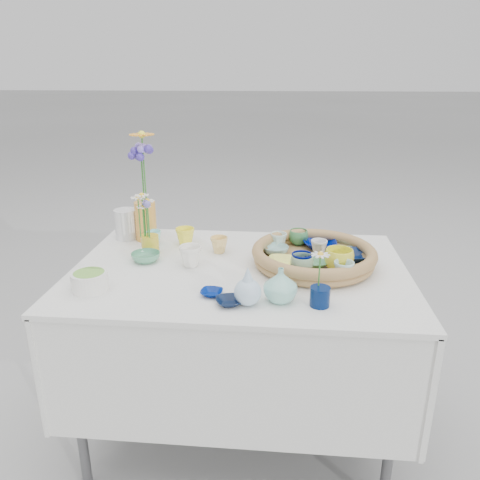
# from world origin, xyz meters

# --- Properties ---
(ground) EXTENTS (80.00, 80.00, 0.00)m
(ground) POSITION_xyz_m (0.00, 0.00, 0.00)
(ground) COLOR #9B9B9B
(display_table) EXTENTS (1.26, 0.86, 0.77)m
(display_table) POSITION_xyz_m (0.00, 0.00, 0.00)
(display_table) COLOR white
(display_table) RESTS_ON ground
(wicker_tray) EXTENTS (0.47, 0.47, 0.08)m
(wicker_tray) POSITION_xyz_m (0.28, 0.05, 0.80)
(wicker_tray) COLOR #9A6A44
(wicker_tray) RESTS_ON display_table
(tray_ceramic_0) EXTENTS (0.15, 0.15, 0.03)m
(tray_ceramic_0) POSITION_xyz_m (0.31, 0.20, 0.80)
(tray_ceramic_0) COLOR #00106F
(tray_ceramic_0) RESTS_ON wicker_tray
(tray_ceramic_1) EXTENTS (0.16, 0.16, 0.03)m
(tray_ceramic_1) POSITION_xyz_m (0.44, 0.08, 0.80)
(tray_ceramic_1) COLOR #051742
(tray_ceramic_1) RESTS_ON wicker_tray
(tray_ceramic_2) EXTENTS (0.13, 0.13, 0.08)m
(tray_ceramic_2) POSITION_xyz_m (0.36, -0.03, 0.82)
(tray_ceramic_2) COLOR yellow
(tray_ceramic_2) RESTS_ON wicker_tray
(tray_ceramic_3) EXTENTS (0.13, 0.13, 0.03)m
(tray_ceramic_3) POSITION_xyz_m (0.27, -0.00, 0.80)
(tray_ceramic_3) COLOR #447F52
(tray_ceramic_3) RESTS_ON wicker_tray
(tray_ceramic_4) EXTENTS (0.09, 0.09, 0.07)m
(tray_ceramic_4) POSITION_xyz_m (0.23, -0.07, 0.82)
(tray_ceramic_4) COLOR gray
(tray_ceramic_4) RESTS_ON wicker_tray
(tray_ceramic_5) EXTENTS (0.11, 0.11, 0.03)m
(tray_ceramic_5) POSITION_xyz_m (0.13, 0.11, 0.80)
(tray_ceramic_5) COLOR #94C4C0
(tray_ceramic_5) RESTS_ON wicker_tray
(tray_ceramic_6) EXTENTS (0.08, 0.08, 0.06)m
(tray_ceramic_6) POSITION_xyz_m (0.14, 0.18, 0.81)
(tray_ceramic_6) COLOR silver
(tray_ceramic_6) RESTS_ON wicker_tray
(tray_ceramic_7) EXTENTS (0.07, 0.07, 0.06)m
(tray_ceramic_7) POSITION_xyz_m (0.30, 0.12, 0.81)
(tray_ceramic_7) COLOR silver
(tray_ceramic_7) RESTS_ON wicker_tray
(tray_ceramic_8) EXTENTS (0.10, 0.10, 0.02)m
(tray_ceramic_8) POSITION_xyz_m (0.42, 0.21, 0.80)
(tray_ceramic_8) COLOR #8DD5E9
(tray_ceramic_8) RESTS_ON wicker_tray
(tray_ceramic_9) EXTENTS (0.09, 0.09, 0.07)m
(tray_ceramic_9) POSITION_xyz_m (0.23, -0.06, 0.82)
(tray_ceramic_9) COLOR #010A51
(tray_ceramic_9) RESTS_ON wicker_tray
(tray_ceramic_10) EXTENTS (0.12, 0.12, 0.03)m
(tray_ceramic_10) POSITION_xyz_m (0.16, -0.00, 0.80)
(tray_ceramic_10) COLOR #F4F668
(tray_ceramic_10) RESTS_ON wicker_tray
(tray_ceramic_11) EXTENTS (0.09, 0.09, 0.07)m
(tray_ceramic_11) POSITION_xyz_m (0.37, -0.11, 0.82)
(tray_ceramic_11) COLOR #A5D2CD
(tray_ceramic_11) RESTS_ON wicker_tray
(tray_ceramic_12) EXTENTS (0.10, 0.10, 0.06)m
(tray_ceramic_12) POSITION_xyz_m (0.23, 0.23, 0.81)
(tray_ceramic_12) COLOR #3C8049
(tray_ceramic_12) RESTS_ON wicker_tray
(loose_ceramic_0) EXTENTS (0.08, 0.08, 0.08)m
(loose_ceramic_0) POSITION_xyz_m (-0.25, 0.23, 0.80)
(loose_ceramic_0) COLOR #FFF333
(loose_ceramic_0) RESTS_ON display_table
(loose_ceramic_1) EXTENTS (0.08, 0.08, 0.07)m
(loose_ceramic_1) POSITION_xyz_m (-0.10, 0.15, 0.80)
(loose_ceramic_1) COLOR #F2C96F
(loose_ceramic_1) RESTS_ON display_table
(loose_ceramic_2) EXTENTS (0.13, 0.13, 0.04)m
(loose_ceramic_2) POSITION_xyz_m (-0.37, 0.03, 0.78)
(loose_ceramic_2) COLOR #539872
(loose_ceramic_2) RESTS_ON display_table
(loose_ceramic_3) EXTENTS (0.09, 0.09, 0.08)m
(loose_ceramic_3) POSITION_xyz_m (-0.19, 0.00, 0.81)
(loose_ceramic_3) COLOR white
(loose_ceramic_3) RESTS_ON display_table
(loose_ceramic_4) EXTENTS (0.08, 0.08, 0.02)m
(loose_ceramic_4) POSITION_xyz_m (-0.07, -0.24, 0.77)
(loose_ceramic_4) COLOR navy
(loose_ceramic_4) RESTS_ON display_table
(loose_ceramic_5) EXTENTS (0.08, 0.08, 0.06)m
(loose_ceramic_5) POSITION_xyz_m (-0.39, 0.23, 0.79)
(loose_ceramic_5) COLOR #90E9E2
(loose_ceramic_5) RESTS_ON display_table
(loose_ceramic_6) EXTENTS (0.11, 0.11, 0.02)m
(loose_ceramic_6) POSITION_xyz_m (-0.01, -0.30, 0.78)
(loose_ceramic_6) COLOR black
(loose_ceramic_6) RESTS_ON display_table
(fluted_bowl) EXTENTS (0.15, 0.15, 0.06)m
(fluted_bowl) POSITION_xyz_m (-0.49, -0.24, 0.80)
(fluted_bowl) COLOR white
(fluted_bowl) RESTS_ON display_table
(bud_vase_paleblue) EXTENTS (0.11, 0.11, 0.13)m
(bud_vase_paleblue) POSITION_xyz_m (0.05, -0.29, 0.83)
(bud_vase_paleblue) COLOR #ADCBE2
(bud_vase_paleblue) RESTS_ON display_table
(bud_vase_seafoam) EXTENTS (0.13, 0.13, 0.11)m
(bud_vase_seafoam) POSITION_xyz_m (0.16, -0.26, 0.82)
(bud_vase_seafoam) COLOR #85CAB9
(bud_vase_seafoam) RESTS_ON display_table
(bud_vase_cobalt) EXTENTS (0.08, 0.08, 0.06)m
(bud_vase_cobalt) POSITION_xyz_m (0.28, -0.28, 0.80)
(bud_vase_cobalt) COLOR #021644
(bud_vase_cobalt) RESTS_ON display_table
(single_daisy) EXTENTS (0.08, 0.08, 0.12)m
(single_daisy) POSITION_xyz_m (0.28, -0.27, 0.88)
(single_daisy) COLOR white
(single_daisy) RESTS_ON bud_vase_cobalt
(tall_vase_yellow) EXTENTS (0.11, 0.11, 0.17)m
(tall_vase_yellow) POSITION_xyz_m (-0.44, 0.28, 0.85)
(tall_vase_yellow) COLOR gold
(tall_vase_yellow) RESTS_ON display_table
(gerbera) EXTENTS (0.14, 0.14, 0.31)m
(gerbera) POSITION_xyz_m (-0.43, 0.27, 1.08)
(gerbera) COLOR #FFA22A
(gerbera) RESTS_ON tall_vase_yellow
(hydrangea) EXTENTS (0.10, 0.10, 0.30)m
(hydrangea) POSITION_xyz_m (-0.44, 0.28, 1.04)
(hydrangea) COLOR #4532A5
(hydrangea) RESTS_ON tall_vase_yellow
(white_pitcher) EXTENTS (0.16, 0.13, 0.13)m
(white_pitcher) POSITION_xyz_m (-0.53, 0.29, 0.83)
(white_pitcher) COLOR silver
(white_pitcher) RESTS_ON display_table
(daisy_cup) EXTENTS (0.09, 0.09, 0.08)m
(daisy_cup) POSITION_xyz_m (-0.38, 0.12, 0.80)
(daisy_cup) COLOR gold
(daisy_cup) RESTS_ON display_table
(daisy_posy) EXTENTS (0.09, 0.09, 0.17)m
(daisy_posy) POSITION_xyz_m (-0.39, 0.11, 0.93)
(daisy_posy) COLOR white
(daisy_posy) RESTS_ON daisy_cup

